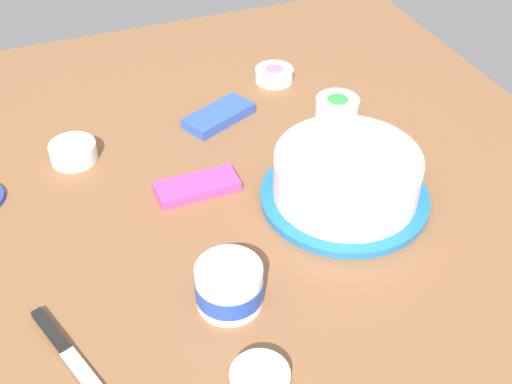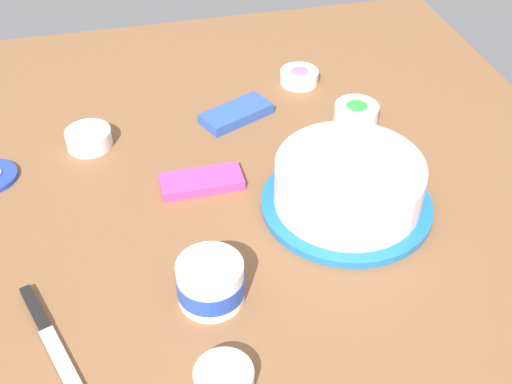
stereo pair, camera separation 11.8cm
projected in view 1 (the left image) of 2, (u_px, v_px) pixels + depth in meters
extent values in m
plane|color=brown|center=(208.00, 211.00, 1.19)|extent=(1.54, 1.54, 0.00)
cylinder|color=#1E6BB2|center=(344.00, 196.00, 1.21)|extent=(0.31, 0.31, 0.01)
cylinder|color=#DBB77A|center=(346.00, 179.00, 1.19)|extent=(0.25, 0.25, 0.07)
cylinder|color=white|center=(346.00, 177.00, 1.19)|extent=(0.27, 0.27, 0.08)
ellipsoid|color=white|center=(349.00, 156.00, 1.15)|extent=(0.27, 0.27, 0.03)
cylinder|color=white|center=(229.00, 286.00, 1.01)|extent=(0.10, 0.10, 0.07)
cylinder|color=#2347B2|center=(229.00, 287.00, 1.01)|extent=(0.11, 0.11, 0.03)
cylinder|color=white|center=(229.00, 272.00, 0.99)|extent=(0.09, 0.09, 0.01)
cube|color=silver|center=(91.00, 383.00, 0.91)|extent=(0.07, 0.14, 0.00)
cube|color=black|center=(51.00, 331.00, 0.98)|extent=(0.05, 0.10, 0.01)
cylinder|color=white|center=(337.00, 107.00, 1.42)|extent=(0.09, 0.09, 0.04)
cylinder|color=green|center=(337.00, 104.00, 1.42)|extent=(0.08, 0.08, 0.01)
ellipsoid|color=green|center=(338.00, 102.00, 1.41)|extent=(0.07, 0.07, 0.02)
cylinder|color=white|center=(274.00, 75.00, 1.54)|extent=(0.09, 0.09, 0.03)
cylinder|color=pink|center=(274.00, 74.00, 1.54)|extent=(0.08, 0.08, 0.01)
ellipsoid|color=pink|center=(274.00, 71.00, 1.53)|extent=(0.06, 0.06, 0.02)
cylinder|color=white|center=(260.00, 381.00, 0.90)|extent=(0.08, 0.08, 0.03)
cylinder|color=#B251C6|center=(260.00, 381.00, 0.90)|extent=(0.07, 0.07, 0.01)
ellipsoid|color=#B251C6|center=(260.00, 378.00, 0.90)|extent=(0.06, 0.06, 0.02)
cylinder|color=white|center=(73.00, 152.00, 1.30)|extent=(0.09, 0.09, 0.04)
cylinder|color=orange|center=(73.00, 152.00, 1.30)|extent=(0.08, 0.08, 0.01)
ellipsoid|color=orange|center=(73.00, 149.00, 1.30)|extent=(0.06, 0.06, 0.02)
cube|color=#2D51B2|center=(219.00, 116.00, 1.41)|extent=(0.17, 0.13, 0.02)
cube|color=#E53D8E|center=(195.00, 187.00, 1.23)|extent=(0.16, 0.07, 0.02)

